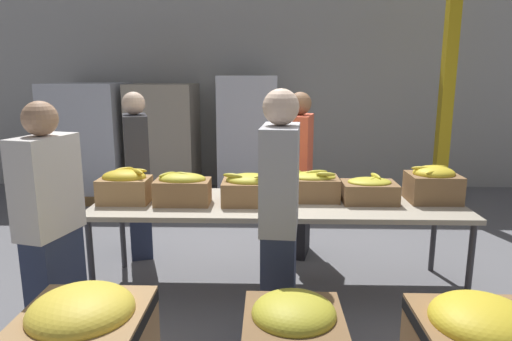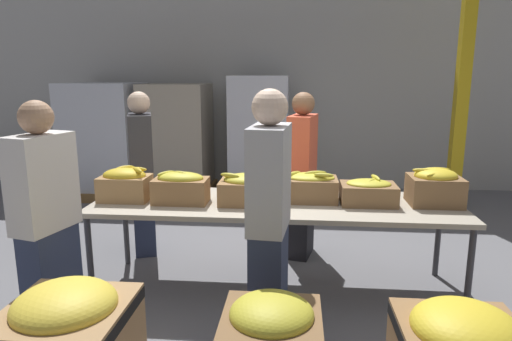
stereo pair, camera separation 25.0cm
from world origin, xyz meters
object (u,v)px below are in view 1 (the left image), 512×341
Objects in this scene: volunteer_0 at (138,176)px; volunteer_3 at (51,228)px; banana_box_2 at (250,188)px; support_pillar at (449,60)px; banana_box_4 at (369,190)px; pallet_stack_2 at (165,142)px; banana_box_0 at (125,186)px; banana_box_5 at (433,183)px; pallet_stack_1 at (248,139)px; banana_box_3 at (312,185)px; sorting_table at (278,207)px; pallet_stack_0 at (91,142)px; volunteer_1 at (280,222)px; volunteer_2 at (299,176)px; banana_box_1 at (182,188)px.

volunteer_3 is (-0.13, -1.57, 0.00)m from volunteer_0.
banana_box_2 is 0.11× the size of support_pillar.
volunteer_0 is 0.41× the size of support_pillar.
volunteer_3 is 0.41× the size of support_pillar.
pallet_stack_2 is at bearing 128.65° from banana_box_4.
banana_box_5 is at bearing 2.21° from banana_box_0.
support_pillar is at bearing 68.14° from banana_box_5.
banana_box_3 is at bearing -76.86° from pallet_stack_1.
sorting_table is 1.80× the size of pallet_stack_0.
volunteer_0 is 0.95× the size of volunteer_1.
volunteer_3 is at bearing -34.62° from volunteer_2.
support_pillar is (1.98, 2.39, 1.11)m from banana_box_3.
pallet_stack_1 reaches higher than banana_box_0.
volunteer_1 reaches higher than banana_box_4.
banana_box_2 reaches higher than sorting_table.
banana_box_4 is at bearing -121.50° from support_pillar.
banana_box_3 is at bearing 18.03° from volunteer_2.
banana_box_1 is 0.97× the size of banana_box_2.
volunteer_1 is (0.23, -0.76, -0.04)m from banana_box_2.
volunteer_1 is 0.97× the size of pallet_stack_1.
volunteer_2 is at bearing -32.61° from volunteer_3.
volunteer_0 is 1.58m from volunteer_3.
banana_box_2 is 0.27× the size of pallet_stack_0.
volunteer_0 is 0.99× the size of pallet_stack_2.
pallet_stack_1 reaches higher than banana_box_4.
pallet_stack_0 is at bearing 41.23° from volunteer_1.
banana_box_2 is 3.90m from pallet_stack_0.
banana_box_1 is 0.11× the size of support_pillar.
volunteer_2 is (0.23, 1.57, -0.04)m from volunteer_1.
banana_box_4 is 0.25× the size of pallet_stack_1.
sorting_table is 3.00m from pallet_stack_1.
banana_box_1 is 0.27× the size of pallet_stack_2.
volunteer_2 is 0.92× the size of pallet_stack_1.
pallet_stack_0 is (-1.94, 3.04, -0.07)m from banana_box_1.
banana_box_2 is 3.35m from pallet_stack_2.
banana_box_0 reaches higher than banana_box_1.
volunteer_0 is 2.06m from volunteer_1.
volunteer_0 is (-0.11, 0.76, -0.09)m from banana_box_0.
pallet_stack_0 is (-2.95, 2.19, 0.01)m from volunteer_2.
volunteer_2 is 2.28m from pallet_stack_1.
banana_box_0 is at bearing -144.54° from support_pillar.
volunteer_1 is 1.03× the size of pallet_stack_0.
sorting_table is 1.29m from banana_box_0.
banana_box_5 is 2.82m from support_pillar.
banana_box_4 is at bearing 3.77° from banana_box_1.
volunteer_2 reaches higher than sorting_table.
volunteer_3 is 5.18m from support_pillar.
pallet_stack_1 is (-0.38, 3.77, 0.02)m from volunteer_1.
banana_box_0 is 0.85m from volunteer_3.
volunteer_0 is (-1.67, 0.63, -0.07)m from banana_box_3.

